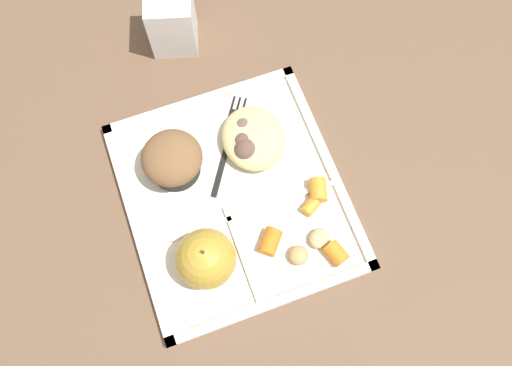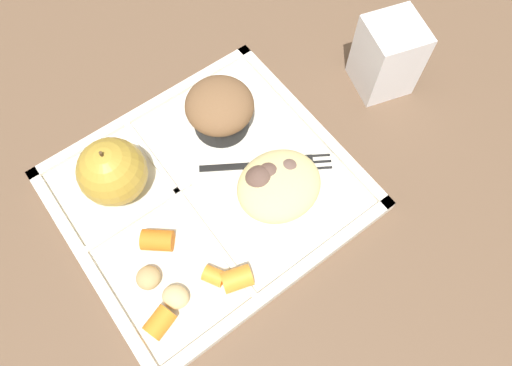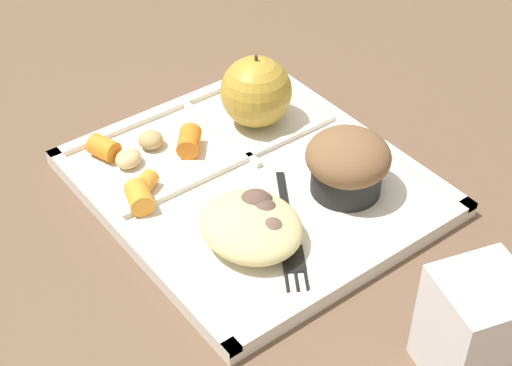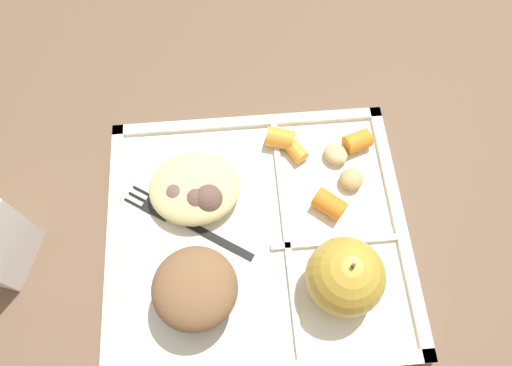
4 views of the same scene
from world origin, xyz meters
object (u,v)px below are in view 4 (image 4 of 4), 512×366
object	(u,v)px
bran_muffin	(196,290)
plastic_fork	(179,219)
lunch_tray	(258,234)
green_apple	(345,277)

from	to	relation	value
bran_muffin	plastic_fork	bearing A→B (deg)	-77.24
lunch_tray	bran_muffin	distance (m)	0.10
green_apple	bran_muffin	size ratio (longest dim) A/B	1.01
plastic_fork	green_apple	bearing A→B (deg)	152.19
green_apple	plastic_fork	bearing A→B (deg)	-27.81
lunch_tray	green_apple	world-z (taller)	green_apple
green_apple	bran_muffin	world-z (taller)	green_apple
lunch_tray	bran_muffin	xyz separation A→B (m)	(0.07, 0.07, 0.04)
bran_muffin	plastic_fork	xyz separation A→B (m)	(0.02, -0.09, -0.03)
green_apple	plastic_fork	distance (m)	0.19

